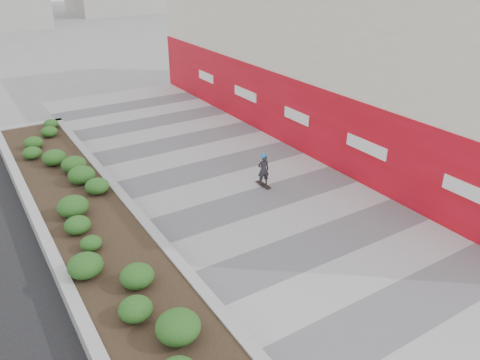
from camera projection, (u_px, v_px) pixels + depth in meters
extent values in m
plane|color=gray|center=(364.00, 277.00, 12.41)|extent=(160.00, 160.00, 0.00)
cube|color=#A8A8AD|center=(294.00, 226.00, 14.68)|extent=(8.00, 36.00, 0.01)
cube|color=beige|center=(340.00, 45.00, 20.80)|extent=(6.00, 24.00, 8.00)
cube|color=red|center=(284.00, 110.00, 20.49)|extent=(0.12, 24.00, 3.00)
cube|color=#9E9EA0|center=(29.00, 130.00, 21.70)|extent=(3.00, 0.30, 0.55)
cube|color=#9E9EA0|center=(37.00, 223.00, 14.34)|extent=(0.30, 18.00, 0.55)
cube|color=#9E9EA0|center=(122.00, 200.00, 15.62)|extent=(0.30, 18.00, 0.55)
cube|color=#2D2116|center=(82.00, 212.00, 14.99)|extent=(2.40, 17.40, 0.50)
cylinder|color=#595654|center=(306.00, 222.00, 14.92)|extent=(0.44, 0.44, 0.01)
cube|color=black|center=(263.00, 184.00, 17.15)|extent=(0.22, 0.72, 0.02)
imported|color=#28282D|center=(263.00, 170.00, 16.89)|extent=(0.49, 0.39, 1.17)
sphere|color=#187ED0|center=(264.00, 156.00, 16.65)|extent=(0.23, 0.23, 0.23)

